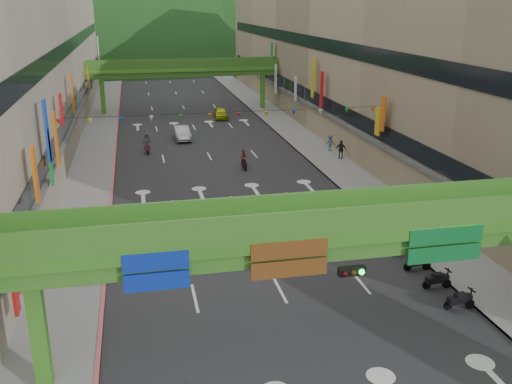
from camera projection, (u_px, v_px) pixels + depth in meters
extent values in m
cube|color=#28282B|center=(198.00, 134.00, 65.40)|extent=(18.00, 140.00, 0.02)
cube|color=gray|center=(99.00, 138.00, 63.20)|extent=(4.00, 140.00, 0.15)
cube|color=gray|center=(290.00, 130.00, 67.56)|extent=(4.00, 140.00, 0.15)
cube|color=#CC5959|center=(116.00, 137.00, 63.57)|extent=(0.20, 140.00, 0.18)
cube|color=gray|center=(275.00, 130.00, 67.18)|extent=(0.20, 140.00, 0.18)
cube|color=#9E937F|center=(11.00, 53.00, 58.62)|extent=(12.00, 95.00, 19.00)
cube|color=black|center=(77.00, 102.00, 61.50)|extent=(0.08, 90.25, 1.40)
cube|color=black|center=(71.00, 45.00, 59.60)|extent=(0.08, 90.25, 1.40)
cube|color=gray|center=(358.00, 47.00, 66.16)|extent=(12.00, 95.00, 19.00)
cube|color=black|center=(307.00, 94.00, 66.64)|extent=(0.08, 90.25, 1.40)
cube|color=black|center=(308.00, 41.00, 64.73)|extent=(0.08, 90.25, 1.40)
cube|color=#4C9E2D|center=(319.00, 232.00, 22.78)|extent=(28.00, 2.20, 0.50)
cube|color=#387223|center=(318.00, 245.00, 22.97)|extent=(28.00, 1.76, 0.70)
cube|color=#4C9E2D|center=(39.00, 336.00, 21.66)|extent=(0.60, 0.60, 4.80)
cube|color=#387223|center=(328.00, 222.00, 21.56)|extent=(28.00, 0.12, 1.10)
cube|color=#387223|center=(312.00, 204.00, 23.49)|extent=(28.00, 0.12, 1.10)
cube|color=navy|center=(156.00, 272.00, 20.67)|extent=(2.40, 0.12, 1.50)
cube|color=#593314|center=(289.00, 260.00, 21.67)|extent=(3.00, 0.12, 1.50)
cube|color=#0C5926|center=(445.00, 246.00, 22.96)|extent=(3.20, 0.12, 1.50)
cube|color=black|center=(352.00, 271.00, 22.23)|extent=(1.10, 0.28, 0.35)
cube|color=#4C9E2D|center=(184.00, 69.00, 77.49)|extent=(28.00, 2.20, 0.50)
cube|color=#387223|center=(184.00, 74.00, 77.68)|extent=(28.00, 1.76, 0.70)
cube|color=#4C9E2D|center=(103.00, 97.00, 76.37)|extent=(0.60, 0.60, 4.80)
cube|color=#4C9E2D|center=(263.00, 91.00, 80.73)|extent=(0.60, 0.60, 4.80)
cube|color=#387223|center=(184.00, 64.00, 76.27)|extent=(28.00, 0.12, 1.10)
cube|color=#387223|center=(183.00, 63.00, 78.20)|extent=(28.00, 0.12, 1.10)
ellipsoid|color=#1C4419|center=(103.00, 54.00, 164.44)|extent=(168.00, 140.00, 112.00)
ellipsoid|color=#1C4419|center=(228.00, 47.00, 190.92)|extent=(208.00, 176.00, 128.00)
cylinder|color=black|center=(224.00, 112.00, 44.89)|extent=(26.00, 0.03, 0.03)
cone|color=red|center=(59.00, 122.00, 42.49)|extent=(0.36, 0.36, 0.40)
cone|color=gold|center=(90.00, 121.00, 42.94)|extent=(0.36, 0.36, 0.40)
cone|color=#193FB2|center=(121.00, 120.00, 43.39)|extent=(0.36, 0.36, 0.40)
cone|color=silver|center=(151.00, 118.00, 43.84)|extent=(0.36, 0.36, 0.40)
cone|color=#198C33|center=(181.00, 117.00, 44.29)|extent=(0.36, 0.36, 0.40)
cone|color=orange|center=(210.00, 116.00, 44.74)|extent=(0.36, 0.36, 0.40)
cone|color=red|center=(238.00, 115.00, 45.19)|extent=(0.36, 0.36, 0.40)
cone|color=gold|center=(266.00, 114.00, 45.64)|extent=(0.36, 0.36, 0.40)
cone|color=#193FB2|center=(294.00, 113.00, 46.09)|extent=(0.36, 0.36, 0.40)
cone|color=silver|center=(320.00, 112.00, 46.55)|extent=(0.36, 0.36, 0.40)
cone|color=#198C33|center=(347.00, 111.00, 47.00)|extent=(0.36, 0.36, 0.40)
cone|color=orange|center=(372.00, 110.00, 47.45)|extent=(0.36, 0.36, 0.40)
cube|color=black|center=(244.00, 163.00, 51.66)|extent=(0.39, 1.31, 0.35)
cube|color=black|center=(244.00, 161.00, 51.58)|extent=(0.32, 0.56, 0.18)
cube|color=black|center=(243.00, 157.00, 52.01)|extent=(0.55, 0.08, 0.06)
cylinder|color=black|center=(243.00, 165.00, 52.26)|extent=(0.12, 0.50, 0.50)
cylinder|color=black|center=(245.00, 168.00, 51.25)|extent=(0.12, 0.50, 0.50)
imported|color=brown|center=(244.00, 158.00, 51.49)|extent=(0.75, 0.59, 1.50)
cube|color=gray|center=(151.00, 226.00, 37.20)|extent=(0.66, 1.35, 0.35)
cube|color=gray|center=(151.00, 223.00, 37.12)|extent=(0.43, 0.61, 0.18)
cube|color=gray|center=(152.00, 216.00, 37.56)|extent=(0.55, 0.19, 0.06)
cylinder|color=black|center=(153.00, 227.00, 37.81)|extent=(0.22, 0.51, 0.50)
cylinder|color=black|center=(149.00, 234.00, 36.77)|extent=(0.22, 0.51, 0.50)
imported|color=#29373F|center=(150.00, 216.00, 36.97)|extent=(1.15, 0.70, 1.84)
cube|color=maroon|center=(147.00, 148.00, 57.08)|extent=(0.44, 1.32, 0.35)
cube|color=maroon|center=(147.00, 146.00, 57.00)|extent=(0.34, 0.57, 0.18)
cube|color=maroon|center=(147.00, 142.00, 57.42)|extent=(0.55, 0.10, 0.06)
cylinder|color=black|center=(147.00, 150.00, 57.68)|extent=(0.14, 0.51, 0.50)
cylinder|color=black|center=(148.00, 152.00, 56.68)|extent=(0.14, 0.51, 0.50)
imported|color=#404147|center=(147.00, 141.00, 56.87)|extent=(0.90, 0.62, 1.76)
cube|color=black|center=(460.00, 299.00, 28.09)|extent=(1.33, 0.52, 0.35)
cube|color=black|center=(460.00, 295.00, 28.01)|extent=(0.58, 0.37, 0.18)
cube|color=black|center=(472.00, 290.00, 27.97)|extent=(0.13, 0.55, 0.06)
cylinder|color=black|center=(470.00, 304.00, 28.22)|extent=(0.51, 0.16, 0.50)
cylinder|color=black|center=(448.00, 305.00, 28.14)|extent=(0.51, 0.16, 0.50)
cube|color=black|center=(437.00, 279.00, 30.13)|extent=(1.33, 0.52, 0.35)
cube|color=black|center=(438.00, 275.00, 30.05)|extent=(0.58, 0.37, 0.18)
cube|color=black|center=(448.00, 270.00, 30.01)|extent=(0.13, 0.55, 0.06)
cylinder|color=black|center=(447.00, 284.00, 30.26)|extent=(0.51, 0.16, 0.50)
cylinder|color=black|center=(427.00, 285.00, 30.18)|extent=(0.51, 0.16, 0.50)
cube|color=black|center=(418.00, 262.00, 32.17)|extent=(1.33, 0.52, 0.35)
cube|color=black|center=(418.00, 257.00, 32.09)|extent=(0.58, 0.37, 0.18)
cube|color=black|center=(428.00, 253.00, 32.05)|extent=(0.13, 0.55, 0.06)
cylinder|color=black|center=(427.00, 266.00, 32.30)|extent=(0.51, 0.16, 0.50)
cylinder|color=black|center=(408.00, 267.00, 32.22)|extent=(0.51, 0.16, 0.50)
cube|color=black|center=(400.00, 246.00, 34.21)|extent=(1.33, 0.52, 0.35)
cube|color=black|center=(401.00, 242.00, 34.13)|extent=(0.58, 0.37, 0.18)
cube|color=black|center=(410.00, 238.00, 34.09)|extent=(0.13, 0.55, 0.06)
cylinder|color=black|center=(409.00, 250.00, 34.34)|extent=(0.51, 0.16, 0.50)
cylinder|color=black|center=(391.00, 251.00, 34.26)|extent=(0.51, 0.16, 0.50)
cube|color=black|center=(385.00, 232.00, 36.25)|extent=(1.33, 0.52, 0.35)
cube|color=black|center=(385.00, 229.00, 36.17)|extent=(0.58, 0.37, 0.18)
cube|color=black|center=(394.00, 225.00, 36.13)|extent=(0.13, 0.55, 0.06)
cylinder|color=black|center=(393.00, 236.00, 36.38)|extent=(0.51, 0.16, 0.50)
cylinder|color=black|center=(376.00, 237.00, 36.30)|extent=(0.51, 0.16, 0.50)
cube|color=black|center=(371.00, 220.00, 38.29)|extent=(1.33, 0.52, 0.35)
cube|color=black|center=(371.00, 217.00, 38.21)|extent=(0.58, 0.37, 0.18)
cube|color=black|center=(380.00, 213.00, 38.17)|extent=(0.13, 0.55, 0.06)
cylinder|color=black|center=(379.00, 224.00, 38.42)|extent=(0.51, 0.16, 0.50)
cylinder|color=black|center=(363.00, 224.00, 38.34)|extent=(0.51, 0.16, 0.50)
imported|color=#B7B5BD|center=(182.00, 133.00, 62.69)|extent=(1.79, 4.61, 1.50)
imported|color=#B7C317|center=(221.00, 113.00, 74.07)|extent=(1.91, 4.26, 1.42)
imported|color=#B00C2F|center=(448.00, 230.00, 36.10)|extent=(0.81, 0.66, 1.53)
imported|color=black|center=(341.00, 151.00, 54.67)|extent=(1.10, 0.93, 1.76)
imported|color=#3A4B65|center=(330.00, 144.00, 57.58)|extent=(0.82, 0.60, 1.59)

